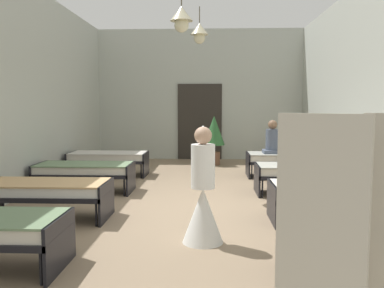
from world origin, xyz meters
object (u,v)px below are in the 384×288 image
at_px(bed_left_row_1, 46,190).
at_px(patient_seated_primary, 272,141).
at_px(nurse_near_aisle, 203,201).
at_px(potted_plant, 214,134).
at_px(bed_right_row_1, 336,193).
at_px(bed_left_row_2, 85,170).
at_px(bed_left_row_3, 108,158).
at_px(bed_right_row_3, 286,159).
at_px(bed_right_row_2, 305,172).

height_order(bed_left_row_1, patient_seated_primary, patient_seated_primary).
bearing_deg(nurse_near_aisle, potted_plant, 32.20).
bearing_deg(bed_left_row_1, bed_right_row_1, 0.00).
relative_size(bed_left_row_2, patient_seated_primary, 2.38).
relative_size(bed_left_row_3, bed_right_row_3, 1.00).
distance_m(bed_left_row_2, bed_right_row_3, 4.75).
distance_m(nurse_near_aisle, patient_seated_primary, 5.03).
xyz_separation_m(bed_left_row_1, nurse_near_aisle, (2.41, -0.96, 0.09)).
bearing_deg(bed_left_row_1, nurse_near_aisle, -21.77).
bearing_deg(patient_seated_primary, bed_left_row_3, -179.99).
bearing_deg(bed_left_row_2, bed_right_row_3, 23.57).
xyz_separation_m(bed_right_row_1, bed_left_row_3, (-4.36, 3.80, 0.00)).
relative_size(bed_left_row_2, bed_right_row_3, 1.00).
bearing_deg(bed_right_row_1, bed_left_row_1, 180.00).
relative_size(bed_right_row_2, bed_right_row_3, 1.00).
relative_size(bed_right_row_1, bed_right_row_3, 1.00).
relative_size(bed_right_row_1, bed_left_row_3, 1.00).
bearing_deg(bed_left_row_2, patient_seated_primary, 25.38).
height_order(bed_left_row_1, bed_right_row_2, same).
xyz_separation_m(bed_left_row_2, nurse_near_aisle, (2.41, -2.86, 0.09)).
xyz_separation_m(bed_left_row_2, potted_plant, (2.62, 3.76, 0.47)).
height_order(bed_left_row_3, nurse_near_aisle, nurse_near_aisle).
distance_m(bed_left_row_1, potted_plant, 6.25).
height_order(bed_right_row_1, patient_seated_primary, patient_seated_primary).
bearing_deg(bed_left_row_1, bed_left_row_3, 90.00).
xyz_separation_m(bed_left_row_3, nurse_near_aisle, (2.41, -4.76, 0.09)).
xyz_separation_m(bed_right_row_1, potted_plant, (-1.73, 5.66, 0.47)).
bearing_deg(nurse_near_aisle, bed_right_row_2, -0.18).
bearing_deg(bed_right_row_3, potted_plant, 133.04).
relative_size(bed_right_row_3, nurse_near_aisle, 1.28).
height_order(bed_left_row_2, patient_seated_primary, patient_seated_primary).
distance_m(bed_left_row_2, patient_seated_primary, 4.45).
bearing_deg(bed_right_row_2, bed_left_row_1, -156.43).
distance_m(bed_right_row_1, patient_seated_primary, 3.84).
bearing_deg(bed_right_row_3, bed_right_row_2, -90.00).
bearing_deg(bed_right_row_1, bed_right_row_2, 90.00).
distance_m(bed_left_row_2, bed_left_row_3, 1.90).
height_order(bed_left_row_1, bed_right_row_1, same).
bearing_deg(bed_right_row_2, bed_left_row_3, 156.43).
xyz_separation_m(bed_left_row_2, bed_right_row_3, (4.36, 1.90, 0.00)).
relative_size(bed_right_row_1, nurse_near_aisle, 1.28).
bearing_deg(bed_right_row_2, bed_right_row_3, 90.00).
bearing_deg(potted_plant, bed_left_row_3, -144.71).
xyz_separation_m(bed_right_row_2, bed_left_row_3, (-4.36, 1.90, 0.00)).
height_order(bed_left_row_1, bed_right_row_3, same).
relative_size(bed_right_row_3, patient_seated_primary, 2.38).
bearing_deg(patient_seated_primary, nurse_near_aisle, -108.55).
xyz_separation_m(bed_left_row_1, bed_right_row_1, (4.36, 0.00, 0.00)).
distance_m(bed_right_row_1, potted_plant, 5.93).
distance_m(bed_right_row_1, bed_left_row_3, 5.78).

